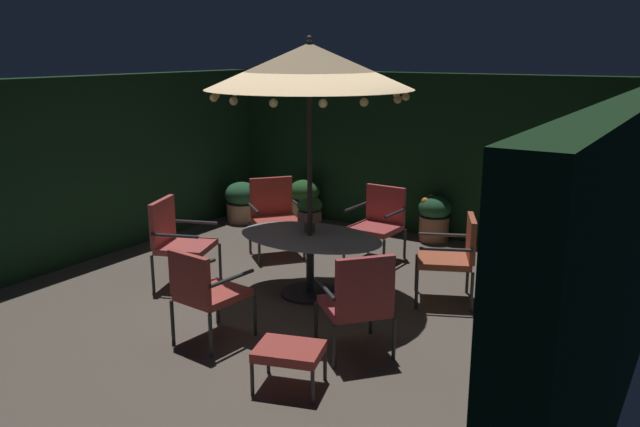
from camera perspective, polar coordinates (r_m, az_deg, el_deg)
ground_plane at (r=7.36m, az=-1.97°, el=-7.59°), size 6.87×6.94×0.02m
hedge_backdrop_rear at (r=9.88m, az=8.83°, el=5.18°), size 6.87×0.30×2.40m
hedge_backdrop_left at (r=9.22m, az=-19.28°, el=3.91°), size 0.30×6.94×2.40m
hedge_backdrop_right at (r=5.88m, az=25.54°, el=-2.22°), size 0.30×6.94×2.40m
patio_dining_table at (r=7.32m, az=-0.88°, el=-3.09°), size 1.73×1.15×0.70m
patio_umbrella at (r=6.99m, az=-0.94°, el=12.80°), size 2.24×2.24×2.87m
centerpiece_planter at (r=7.34m, az=-0.92°, el=0.30°), size 0.29×0.29×0.43m
patio_chair_north at (r=7.80m, az=-12.48°, el=-2.03°), size 0.80×0.82×1.03m
patio_chair_northeast at (r=6.22m, az=-10.09°, el=-6.56°), size 0.62×0.67×0.93m
patio_chair_east at (r=5.88m, az=3.39°, el=-7.52°), size 0.84×0.84×1.00m
patio_chair_southeast at (r=7.25m, az=11.70°, el=-3.39°), size 0.80×0.79×0.97m
patio_chair_south at (r=8.63m, az=5.23°, el=-0.49°), size 0.65×0.64×0.96m
patio_chair_southwest at (r=8.79m, az=-4.05°, el=0.18°), size 0.85×0.86×1.04m
ottoman_footrest at (r=5.43m, az=-2.73°, el=-12.12°), size 0.64×0.56×0.37m
potted_plant_back_right at (r=9.58m, az=10.03°, el=-0.31°), size 0.48×0.48×0.67m
potted_plant_front_corner at (r=10.58m, az=-6.90°, el=1.09°), size 0.55×0.55×0.65m
potted_plant_right_far at (r=9.12m, az=17.95°, el=-1.84°), size 0.51×0.51×0.63m
potted_plant_left_far at (r=6.89m, az=19.65°, el=-7.43°), size 0.49×0.49×0.57m
potted_plant_right_near at (r=10.47m, az=-1.39°, el=1.15°), size 0.50×0.50×0.69m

